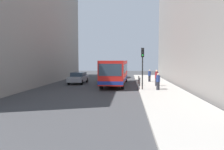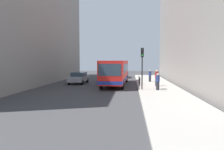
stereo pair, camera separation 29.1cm
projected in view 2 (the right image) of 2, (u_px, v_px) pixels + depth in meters
The scene contains 13 objects.
ground_plane at pixel (108, 89), 22.83m from camera, with size 80.00×80.00×0.00m, color #38383A.
sidewalk at pixel (159, 89), 22.33m from camera, with size 4.40×40.00×0.15m, color #9E9991.
building_left at pixel (23, 25), 27.33m from camera, with size 7.00×32.00×15.17m, color gray.
building_right at pixel (208, 12), 25.16m from camera, with size 7.00×32.00×17.40m, color gray.
bus at pixel (116, 71), 26.25m from camera, with size 2.85×11.09×3.00m.
car_beside_bus at pixel (79, 77), 28.02m from camera, with size 1.92×4.43×1.48m.
car_behind_bus at pixel (123, 73), 37.79m from camera, with size 1.95×4.44×1.48m.
traffic_light at pixel (142, 61), 20.89m from camera, with size 0.28×0.33×4.10m.
bollard_near at pixel (140, 82), 23.94m from camera, with size 0.11×0.11×0.95m, color black.
bollard_mid at pixel (139, 80), 26.49m from camera, with size 0.11×0.11×0.95m, color black.
pedestrian_near_signal at pixel (158, 82), 20.64m from camera, with size 0.38×0.38×1.63m.
pedestrian_mid_sidewalk at pixel (157, 78), 23.90m from camera, with size 0.38×0.38×1.81m.
pedestrian_far_sidewalk at pixel (150, 76), 28.78m from camera, with size 0.38×0.38×1.63m.
Camera 2 is at (2.50, -22.54, 3.01)m, focal length 34.11 mm.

